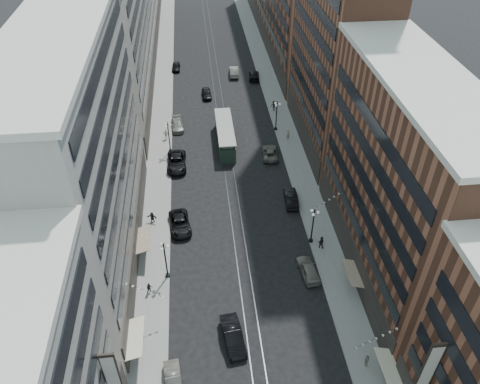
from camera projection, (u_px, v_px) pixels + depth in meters
name	position (u px, v px, depth m)	size (l,w,h in m)	color
ground	(224.00, 133.00, 81.85)	(220.00, 220.00, 0.00)	black
sidewalk_west	(162.00, 108.00, 88.66)	(4.00, 180.00, 0.15)	gray
sidewalk_east	(276.00, 102.00, 90.44)	(4.00, 180.00, 0.15)	gray
rail_west	(216.00, 106.00, 89.53)	(0.12, 180.00, 0.02)	#2D2D33
rail_east	(223.00, 105.00, 89.65)	(0.12, 180.00, 0.02)	#2D2D33
building_west_mid	(84.00, 162.00, 50.78)	(8.00, 36.00, 28.00)	gray
building_east_mid	(399.00, 184.00, 50.91)	(8.00, 30.00, 24.00)	brown
building_east_tower	(341.00, 16.00, 66.95)	(8.00, 26.00, 42.00)	brown
lamppost_sw_far	(165.00, 259.00, 54.38)	(1.03, 1.14, 5.52)	black
lamppost_sw_mid	(169.00, 136.00, 75.29)	(1.03, 1.14, 5.52)	black
lamppost_se_far	(313.00, 225.00, 58.96)	(1.03, 1.14, 5.52)	black
lamppost_se_mid	(276.00, 115.00, 80.65)	(1.03, 1.14, 5.52)	black
streetcar	(225.00, 136.00, 78.28)	(2.71, 12.25, 3.39)	#22362A
car_1	(173.00, 381.00, 45.13)	(1.54, 4.40, 1.45)	#67635B
car_2	(180.00, 224.00, 62.50)	(2.60, 5.65, 1.57)	black
car_4	(308.00, 269.00, 56.16)	(1.91, 4.75, 1.62)	gray
car_5	(233.00, 336.00, 48.87)	(1.87, 5.37, 1.77)	black
pedestrian_2	(150.00, 288.00, 53.81)	(0.73, 0.40, 1.49)	black
pedestrian_4	(367.00, 360.00, 46.61)	(0.98, 0.45, 1.67)	#A69C8A
car_7	(177.00, 162.00, 73.47)	(2.90, 6.30, 1.75)	black
car_8	(177.00, 125.00, 82.63)	(2.01, 4.94, 1.43)	gray
car_9	(176.00, 67.00, 101.84)	(1.70, 4.22, 1.44)	black
car_10	(291.00, 198.00, 66.67)	(1.70, 4.88, 1.61)	black
car_11	(270.00, 152.00, 75.84)	(2.39, 5.17, 1.44)	#656359
car_12	(254.00, 75.00, 98.38)	(2.09, 5.15, 1.49)	black
car_13	(207.00, 93.00, 91.90)	(1.78, 4.42, 1.51)	black
car_14	(234.00, 72.00, 99.57)	(1.81, 5.19, 1.71)	slate
pedestrian_5	(152.00, 217.00, 63.28)	(1.47, 0.42, 1.59)	black
pedestrian_6	(166.00, 134.00, 79.56)	(1.02, 0.47, 1.75)	beige
pedestrian_7	(321.00, 242.00, 59.42)	(0.86, 0.47, 1.78)	black
pedestrian_8	(288.00, 134.00, 79.48)	(0.71, 0.46, 1.94)	#BCB39C
pedestrian_9	(274.00, 106.00, 87.25)	(1.26, 0.52, 1.94)	black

